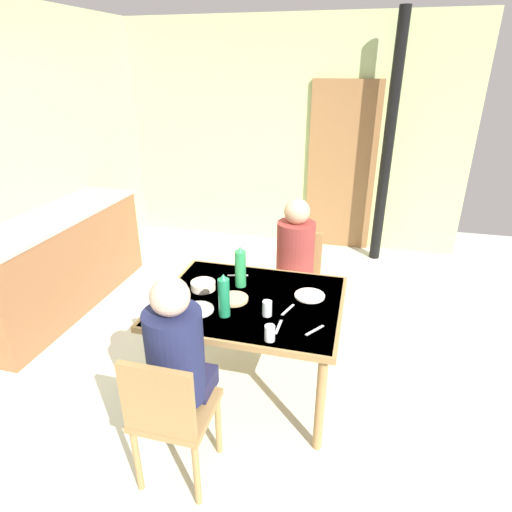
{
  "coord_description": "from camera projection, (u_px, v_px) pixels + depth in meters",
  "views": [
    {
      "loc": [
        0.98,
        -2.55,
        2.14
      ],
      "look_at": [
        0.34,
        -0.07,
        0.98
      ],
      "focal_mm": 29.7,
      "sensor_mm": 36.0,
      "label": 1
    }
  ],
  "objects": [
    {
      "name": "drinking_glass_spare_center",
      "position": [
        267.0,
        308.0,
        2.6
      ],
      "size": [
        0.06,
        0.06,
        0.1
      ],
      "primitive_type": "cylinder",
      "color": "silver",
      "rests_on": "dining_table"
    },
    {
      "name": "chair_far_diner",
      "position": [
        296.0,
        277.0,
        3.59
      ],
      "size": [
        0.4,
        0.4,
        0.87
      ],
      "rotation": [
        0.0,
        0.0,
        3.14
      ],
      "color": "#9F7946",
      "rests_on": "ground_plane"
    },
    {
      "name": "stove_pipe_column",
      "position": [
        388.0,
        146.0,
        4.61
      ],
      "size": [
        0.12,
        0.12,
        2.67
      ],
      "primitive_type": "cylinder",
      "color": "black",
      "rests_on": "ground_plane"
    },
    {
      "name": "cutlery_fork_near",
      "position": [
        238.0,
        275.0,
        3.11
      ],
      "size": [
        0.15,
        0.05,
        0.0
      ],
      "primitive_type": "cube",
      "rotation": [
        0.0,
        0.0,
        0.25
      ],
      "color": "silver",
      "rests_on": "dining_table"
    },
    {
      "name": "serving_bowl_center",
      "position": [
        203.0,
        285.0,
        2.91
      ],
      "size": [
        0.17,
        0.17,
        0.05
      ],
      "primitive_type": "cylinder",
      "color": "beige",
      "rests_on": "dining_table"
    },
    {
      "name": "dinner_plate_near_right",
      "position": [
        198.0,
        309.0,
        2.67
      ],
      "size": [
        0.2,
        0.2,
        0.01
      ],
      "primitive_type": "cylinder",
      "color": "white",
      "rests_on": "dining_table"
    },
    {
      "name": "cutlery_fork_far",
      "position": [
        279.0,
        327.0,
        2.5
      ],
      "size": [
        0.02,
        0.15,
        0.0
      ],
      "primitive_type": "cube",
      "rotation": [
        0.0,
        0.0,
        1.55
      ],
      "color": "silver",
      "rests_on": "dining_table"
    },
    {
      "name": "ground_plane",
      "position": [
        216.0,
        360.0,
        3.36
      ],
      "size": [
        7.03,
        7.03,
        0.0
      ],
      "primitive_type": "plane",
      "color": "silver"
    },
    {
      "name": "drinking_glass_by_far_diner",
      "position": [
        166.0,
        294.0,
        2.77
      ],
      "size": [
        0.06,
        0.06,
        0.09
      ],
      "primitive_type": "cylinder",
      "color": "silver",
      "rests_on": "dining_table"
    },
    {
      "name": "door_wooden",
      "position": [
        341.0,
        168.0,
        5.1
      ],
      "size": [
        0.8,
        0.05,
        2.0
      ],
      "primitive_type": "cube",
      "color": "brown",
      "rests_on": "ground_plane"
    },
    {
      "name": "bread_plate_sliced",
      "position": [
        234.0,
        299.0,
        2.78
      ],
      "size": [
        0.19,
        0.19,
        0.02
      ],
      "primitive_type": "cylinder",
      "color": "#DBB77A",
      "rests_on": "dining_table"
    },
    {
      "name": "cutlery_knife_far",
      "position": [
        288.0,
        310.0,
        2.67
      ],
      "size": [
        0.06,
        0.15,
        0.0
      ],
      "primitive_type": "cube",
      "rotation": [
        0.0,
        0.0,
        4.39
      ],
      "color": "silver",
      "rests_on": "dining_table"
    },
    {
      "name": "water_bottle_green_far",
      "position": [
        240.0,
        268.0,
        2.91
      ],
      "size": [
        0.08,
        0.08,
        0.3
      ],
      "color": "green",
      "rests_on": "dining_table"
    },
    {
      "name": "dinner_plate_near_left",
      "position": [
        310.0,
        296.0,
        2.83
      ],
      "size": [
        0.2,
        0.2,
        0.01
      ],
      "primitive_type": "cylinder",
      "color": "white",
      "rests_on": "dining_table"
    },
    {
      "name": "wall_back",
      "position": [
        285.0,
        137.0,
        5.19
      ],
      "size": [
        4.28,
        0.1,
        2.67
      ],
      "primitive_type": "cube",
      "color": "#B1C483",
      "rests_on": "ground_plane"
    },
    {
      "name": "wall_left",
      "position": [
        24.0,
        161.0,
        3.87
      ],
      "size": [
        0.1,
        4.05,
        2.67
      ],
      "primitive_type": "cube",
      "color": "#B2C687",
      "rests_on": "ground_plane"
    },
    {
      "name": "kitchen_counter",
      "position": [
        57.0,
        263.0,
        3.96
      ],
      "size": [
        0.61,
        1.99,
        0.91
      ],
      "color": "brown",
      "rests_on": "ground_plane"
    },
    {
      "name": "person_near_diner",
      "position": [
        176.0,
        352.0,
        2.19
      ],
      "size": [
        0.3,
        0.37,
        0.77
      ],
      "color": "#232345",
      "rests_on": "ground_plane"
    },
    {
      "name": "dining_table",
      "position": [
        250.0,
        309.0,
        2.82
      ],
      "size": [
        1.2,
        0.98,
        0.73
      ],
      "color": "#9F7946",
      "rests_on": "ground_plane"
    },
    {
      "name": "chair_near_diner",
      "position": [
        170.0,
        413.0,
        2.19
      ],
      "size": [
        0.4,
        0.4,
        0.87
      ],
      "color": "#9F7946",
      "rests_on": "ground_plane"
    },
    {
      "name": "drinking_glass_by_near_diner",
      "position": [
        270.0,
        333.0,
        2.36
      ],
      "size": [
        0.06,
        0.06,
        0.09
      ],
      "primitive_type": "cylinder",
      "color": "silver",
      "rests_on": "dining_table"
    },
    {
      "name": "water_bottle_green_near",
      "position": [
        224.0,
        296.0,
        2.56
      ],
      "size": [
        0.07,
        0.07,
        0.28
      ],
      "color": "#1D8653",
      "rests_on": "dining_table"
    },
    {
      "name": "person_far_diner",
      "position": [
        295.0,
        253.0,
        3.35
      ],
      "size": [
        0.3,
        0.37,
        0.77
      ],
      "rotation": [
        0.0,
        0.0,
        3.14
      ],
      "color": "maroon",
      "rests_on": "ground_plane"
    },
    {
      "name": "cutlery_knife_near",
      "position": [
        315.0,
        330.0,
        2.46
      ],
      "size": [
        0.1,
        0.13,
        0.0
      ],
      "primitive_type": "cube",
      "rotation": [
        0.0,
        0.0,
        4.1
      ],
      "color": "silver",
      "rests_on": "dining_table"
    }
  ]
}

